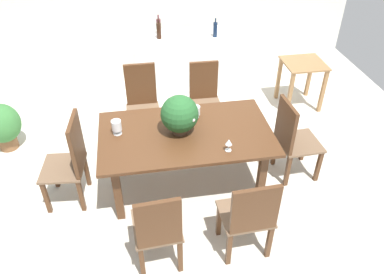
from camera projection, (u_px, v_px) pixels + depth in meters
The scene contains 18 objects.
ground_plane at pixel (183, 169), 4.69m from camera, with size 7.04×7.04×0.00m, color beige.
dining_table at pixel (186, 140), 4.09m from camera, with size 1.83×1.07×0.75m.
chair_near_right at pixel (250, 216), 3.40m from camera, with size 0.48×0.44×0.95m.
chair_far_left at pixel (142, 100), 4.92m from camera, with size 0.43×0.44×1.03m.
chair_near_left at pixel (158, 228), 3.29m from camera, with size 0.45×0.49×0.96m.
chair_far_right at pixel (205, 96), 5.04m from camera, with size 0.41×0.46×0.99m.
chair_foot_end at pixel (292, 137), 4.31m from camera, with size 0.48×0.48×1.00m.
chair_head_end at pixel (71, 158), 3.97m from camera, with size 0.48×0.51×1.05m.
flower_centerpiece at pixel (180, 114), 3.91m from camera, with size 0.40×0.39×0.43m.
crystal_vase_left at pixel (196, 111), 4.21m from camera, with size 0.09×0.09×0.14m.
crystal_vase_center_near at pixel (117, 126), 3.96m from camera, with size 0.10×0.10×0.16m.
wine_glass at pixel (229, 143), 3.73m from camera, with size 0.07×0.07×0.14m.
kitchen_counter at pixel (183, 64), 5.95m from camera, with size 1.48×0.60×0.95m, color white.
wine_bottle_amber at pixel (215, 29), 5.55m from camera, with size 0.06×0.06×0.28m.
wine_bottle_clear at pixel (159, 27), 5.62m from camera, with size 0.06×0.06×0.29m.
wine_bottle_green at pixel (159, 31), 5.49m from camera, with size 0.07×0.07×0.29m.
side_table at pixel (302, 73), 5.58m from camera, with size 0.58×0.56×0.71m.
potted_plant_floor at pixel (2, 125), 4.83m from camera, with size 0.47×0.47×0.64m.
Camera 1 is at (-0.47, -3.49, 3.13)m, focal length 35.61 mm.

